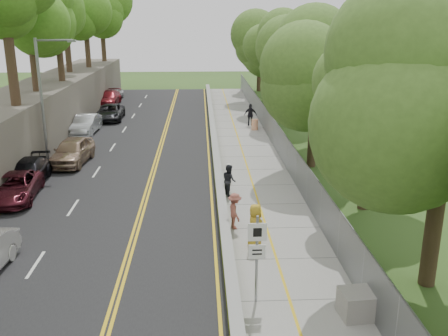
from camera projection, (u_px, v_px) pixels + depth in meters
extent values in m
plane|color=#33511E|center=(221.00, 261.00, 19.66)|extent=(140.00, 140.00, 0.00)
cube|color=black|center=(132.00, 158.00, 33.73)|extent=(11.20, 66.00, 0.04)
cube|color=gray|center=(249.00, 157.00, 34.10)|extent=(4.20, 66.00, 0.05)
cube|color=#ABE01E|center=(215.00, 153.00, 33.91)|extent=(0.42, 66.00, 0.60)
cube|color=#595147|center=(7.00, 131.00, 32.78)|extent=(5.00, 66.00, 4.00)
cube|color=slate|center=(280.00, 143.00, 33.91)|extent=(0.04, 66.00, 2.00)
cylinder|color=gray|center=(42.00, 103.00, 31.37)|extent=(0.18, 0.18, 8.00)
cylinder|color=gray|center=(54.00, 40.00, 30.30)|extent=(2.30, 0.13, 0.13)
cube|color=gray|center=(72.00, 41.00, 30.36)|extent=(0.50, 0.22, 0.14)
cylinder|color=gray|center=(257.00, 260.00, 16.37)|extent=(0.09, 0.09, 3.10)
cube|color=white|center=(257.00, 232.00, 16.05)|extent=(0.62, 0.04, 0.62)
cube|color=white|center=(257.00, 252.00, 16.26)|extent=(0.56, 0.04, 0.50)
cylinder|color=orange|center=(255.00, 125.00, 41.98)|extent=(0.55, 0.55, 0.90)
cube|color=gray|center=(361.00, 304.00, 15.89)|extent=(1.40, 1.11, 0.87)
imported|color=#4F1621|center=(14.00, 187.00, 25.99)|extent=(2.69, 5.04, 1.35)
imported|color=black|center=(27.00, 173.00, 28.16)|extent=(2.28, 5.01, 1.42)
imported|color=tan|center=(72.00, 151.00, 32.32)|extent=(2.34, 5.04, 1.67)
imported|color=silver|center=(86.00, 124.00, 40.63)|extent=(1.79, 4.69, 1.53)
imported|color=black|center=(110.00, 112.00, 46.00)|extent=(2.50, 5.11, 1.40)
imported|color=maroon|center=(109.00, 98.00, 53.64)|extent=(2.33, 5.29, 1.51)
imported|color=silver|center=(114.00, 93.00, 57.33)|extent=(1.85, 4.05, 1.34)
imported|color=gold|center=(255.00, 226.00, 20.52)|extent=(0.81, 1.04, 1.88)
imported|color=silver|center=(229.00, 178.00, 26.84)|extent=(0.43, 0.63, 1.67)
imported|color=black|center=(229.00, 180.00, 26.55)|extent=(0.86, 0.98, 1.69)
imported|color=#914D41|center=(235.00, 211.00, 22.36)|extent=(0.82, 1.18, 1.67)
imported|color=black|center=(251.00, 115.00, 43.43)|extent=(1.15, 0.57, 1.90)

